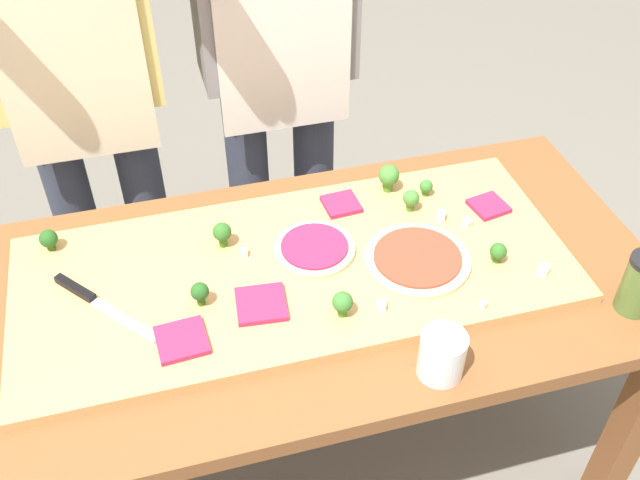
% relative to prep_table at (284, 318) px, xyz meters
% --- Properties ---
extents(ground_plane, '(8.00, 8.00, 0.00)m').
position_rel_prep_table_xyz_m(ground_plane, '(0.00, 0.00, -0.64)').
color(ground_plane, '#6B665B').
extents(prep_table, '(1.66, 0.75, 0.74)m').
position_rel_prep_table_xyz_m(prep_table, '(0.00, 0.00, 0.00)').
color(prep_table, brown).
rests_on(prep_table, ground).
extents(cutting_board, '(1.20, 0.51, 0.03)m').
position_rel_prep_table_xyz_m(cutting_board, '(0.04, 0.03, 0.11)').
color(cutting_board, tan).
rests_on(cutting_board, prep_table).
extents(chefs_knife, '(0.20, 0.24, 0.02)m').
position_rel_prep_table_xyz_m(chefs_knife, '(-0.39, 0.04, 0.13)').
color(chefs_knife, '#B7BABF').
rests_on(chefs_knife, cutting_board).
extents(pizza_whole_beet_magenta, '(0.18, 0.18, 0.02)m').
position_rel_prep_table_xyz_m(pizza_whole_beet_magenta, '(0.09, 0.07, 0.13)').
color(pizza_whole_beet_magenta, beige).
rests_on(pizza_whole_beet_magenta, cutting_board).
extents(pizza_whole_tomato_red, '(0.23, 0.23, 0.02)m').
position_rel_prep_table_xyz_m(pizza_whole_tomato_red, '(0.30, -0.03, 0.13)').
color(pizza_whole_tomato_red, beige).
rests_on(pizza_whole_tomato_red, cutting_board).
extents(pizza_slice_far_right, '(0.09, 0.09, 0.01)m').
position_rel_prep_table_xyz_m(pizza_slice_far_right, '(0.53, 0.10, 0.13)').
color(pizza_slice_far_right, '#9E234C').
rests_on(pizza_slice_far_right, cutting_board).
extents(pizza_slice_near_left, '(0.11, 0.11, 0.01)m').
position_rel_prep_table_xyz_m(pizza_slice_near_left, '(-0.06, -0.07, 0.13)').
color(pizza_slice_near_left, '#9E234C').
rests_on(pizza_slice_near_left, cutting_board).
extents(pizza_slice_far_left, '(0.10, 0.10, 0.01)m').
position_rel_prep_table_xyz_m(pizza_slice_far_left, '(-0.23, -0.12, 0.13)').
color(pizza_slice_far_left, '#9E234C').
rests_on(pizza_slice_far_left, cutting_board).
extents(pizza_slice_center, '(0.09, 0.09, 0.01)m').
position_rel_prep_table_xyz_m(pizza_slice_center, '(0.19, 0.20, 0.13)').
color(pizza_slice_center, '#9E234C').
rests_on(pizza_slice_center, cutting_board).
extents(broccoli_floret_center_right, '(0.04, 0.04, 0.05)m').
position_rel_prep_table_xyz_m(broccoli_floret_center_right, '(-0.18, -0.03, 0.16)').
color(broccoli_floret_center_right, '#2C5915').
rests_on(broccoli_floret_center_right, cutting_board).
extents(broccoli_floret_front_left, '(0.05, 0.05, 0.07)m').
position_rel_prep_table_xyz_m(broccoli_floret_front_left, '(0.32, 0.23, 0.17)').
color(broccoli_floret_front_left, '#487A23').
rests_on(broccoli_floret_front_left, cutting_board).
extents(broccoli_floret_back_right, '(0.04, 0.04, 0.05)m').
position_rel_prep_table_xyz_m(broccoli_floret_back_right, '(0.46, -0.07, 0.15)').
color(broccoli_floret_back_right, '#366618').
rests_on(broccoli_floret_back_right, cutting_board).
extents(broccoli_floret_back_mid, '(0.03, 0.03, 0.04)m').
position_rel_prep_table_xyz_m(broccoli_floret_back_mid, '(0.40, 0.19, 0.15)').
color(broccoli_floret_back_mid, '#3F7220').
rests_on(broccoli_floret_back_mid, cutting_board).
extents(broccoli_floret_front_right, '(0.04, 0.04, 0.06)m').
position_rel_prep_table_xyz_m(broccoli_floret_front_right, '(0.09, -0.13, 0.16)').
color(broccoli_floret_front_right, '#3F7220').
rests_on(broccoli_floret_front_right, cutting_board).
extents(broccoli_floret_front_mid, '(0.04, 0.04, 0.06)m').
position_rel_prep_table_xyz_m(broccoli_floret_front_mid, '(-0.10, 0.14, 0.16)').
color(broccoli_floret_front_mid, '#366618').
rests_on(broccoli_floret_front_mid, cutting_board).
extents(broccoli_floret_back_left, '(0.04, 0.04, 0.06)m').
position_rel_prep_table_xyz_m(broccoli_floret_back_left, '(0.34, 0.14, 0.16)').
color(broccoli_floret_back_left, '#487A23').
rests_on(broccoli_floret_back_left, cutting_board).
extents(broccoli_floret_center_left, '(0.04, 0.04, 0.05)m').
position_rel_prep_table_xyz_m(broccoli_floret_center_left, '(-0.47, 0.23, 0.15)').
color(broccoli_floret_center_left, '#2C5915').
rests_on(broccoli_floret_center_left, cutting_board).
extents(cheese_crumble_a, '(0.03, 0.03, 0.02)m').
position_rel_prep_table_xyz_m(cheese_crumble_a, '(0.40, 0.09, 0.14)').
color(cheese_crumble_a, white).
rests_on(cheese_crumble_a, cutting_board).
extents(cheese_crumble_b, '(0.02, 0.02, 0.02)m').
position_rel_prep_table_xyz_m(cheese_crumble_b, '(0.18, -0.14, 0.13)').
color(cheese_crumble_b, white).
rests_on(cheese_crumble_b, cutting_board).
extents(cheese_crumble_c, '(0.02, 0.02, 0.01)m').
position_rel_prep_table_xyz_m(cheese_crumble_c, '(0.38, -0.19, 0.13)').
color(cheese_crumble_c, silver).
rests_on(cheese_crumble_c, cutting_board).
extents(cheese_crumble_d, '(0.02, 0.02, 0.02)m').
position_rel_prep_table_xyz_m(cheese_crumble_d, '(0.45, 0.06, 0.13)').
color(cheese_crumble_d, silver).
rests_on(cheese_crumble_d, cutting_board).
extents(cheese_crumble_e, '(0.02, 0.02, 0.02)m').
position_rel_prep_table_xyz_m(cheese_crumble_e, '(-0.06, 0.09, 0.13)').
color(cheese_crumble_e, silver).
rests_on(cheese_crumble_e, cutting_board).
extents(cheese_crumble_f, '(0.03, 0.03, 0.02)m').
position_rel_prep_table_xyz_m(cheese_crumble_f, '(0.54, -0.13, 0.14)').
color(cheese_crumble_f, white).
rests_on(cheese_crumble_f, cutting_board).
extents(flour_cup, '(0.09, 0.09, 0.10)m').
position_rel_prep_table_xyz_m(flour_cup, '(0.24, -0.30, 0.14)').
color(flour_cup, white).
rests_on(flour_cup, prep_table).
extents(sauce_jar, '(0.07, 0.07, 0.14)m').
position_rel_prep_table_xyz_m(sauce_jar, '(0.69, -0.25, 0.17)').
color(sauce_jar, '#517033').
rests_on(sauce_jar, prep_table).
extents(cook_left, '(0.54, 0.39, 1.67)m').
position_rel_prep_table_xyz_m(cook_left, '(-0.37, 0.63, 0.36)').
color(cook_left, '#333847').
rests_on(cook_left, ground).
extents(cook_right, '(0.54, 0.39, 1.67)m').
position_rel_prep_table_xyz_m(cook_right, '(0.14, 0.63, 0.36)').
color(cook_right, '#333847').
rests_on(cook_right, ground).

